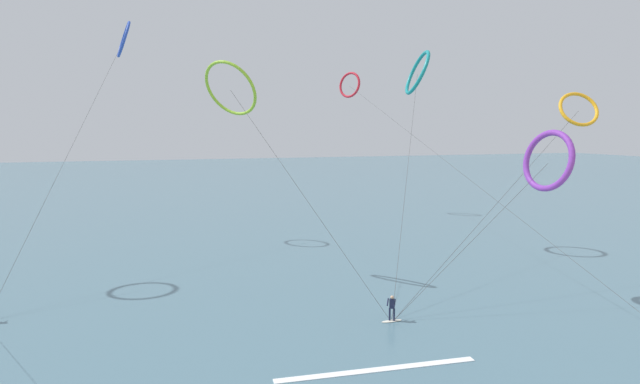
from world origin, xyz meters
name	(u,v)px	position (x,y,z in m)	size (l,w,h in m)	color
sea_water	(204,184)	(0.00, 108.66, 0.04)	(400.00, 200.00, 0.08)	slate
surfer_ivory	(392,310)	(3.66, 20.10, 0.82)	(1.40, 0.71, 1.70)	silver
kite_violet	(548,161)	(15.45, 20.38, 10.10)	(12.60, 4.41, 12.28)	purple
kite_teal	(417,73)	(14.76, 38.04, 17.81)	(12.65, 20.50, 20.06)	teal
kite_amber	(578,109)	(23.57, 26.32, 13.90)	(21.85, 7.66, 15.45)	orange
kite_crimson	(350,85)	(16.63, 61.33, 18.49)	(2.81, 51.11, 20.43)	red
kite_lime	(231,89)	(-4.37, 33.35, 15.46)	(10.67, 16.00, 17.61)	#8CC62D
kite_cobalt	(124,40)	(-12.99, 51.35, 21.70)	(9.09, 25.65, 23.70)	#2647B7
wave_crest_far	(378,370)	(0.03, 14.19, 0.06)	(10.69, 0.50, 0.12)	white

